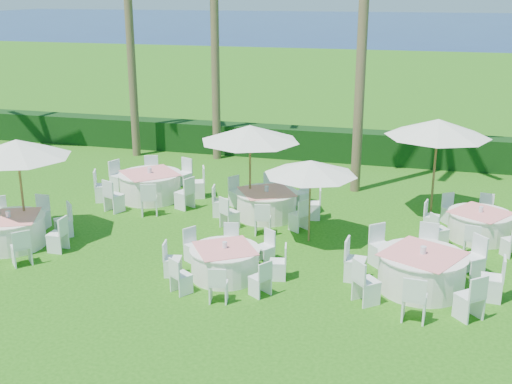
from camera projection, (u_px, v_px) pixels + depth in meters
ground at (198, 286)px, 14.56m from camera, size 120.00×120.00×0.00m
hedge at (302, 143)px, 25.41m from camera, size 34.00×1.00×1.20m
ocean at (406, 28)px, 108.33m from camera, size 260.00×260.00×0.00m
banquet_table_a at (10, 231)px, 16.72m from camera, size 3.18×3.18×0.97m
banquet_table_b at (225, 262)px, 14.93m from camera, size 2.88×2.88×0.88m
banquet_table_c at (422, 270)px, 14.29m from camera, size 3.45×3.45×1.03m
banquet_table_d at (150, 185)px, 20.44m from camera, size 3.38×3.38×1.04m
banquet_table_e at (267, 204)px, 18.82m from camera, size 3.19×3.19×0.96m
banquet_table_f at (479, 225)px, 17.24m from camera, size 2.95×2.95×0.90m
umbrella_a at (17, 149)px, 16.54m from camera, size 2.77×2.77×2.75m
umbrella_b at (311, 168)px, 16.55m from camera, size 2.45×2.45×2.23m
umbrella_c at (250, 133)px, 18.45m from camera, size 2.92×2.92×2.71m
umbrella_d at (438, 128)px, 18.31m from camera, size 3.02×3.02×2.91m
palm_a at (129, 23)px, 24.38m from camera, size 4.41×4.10×9.48m
palm_b at (214, 16)px, 23.84m from camera, size 4.34×4.30×10.02m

